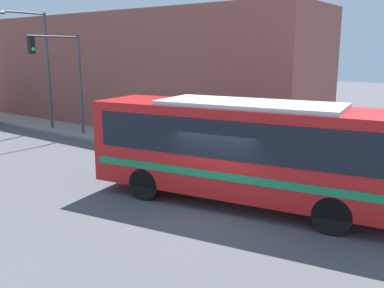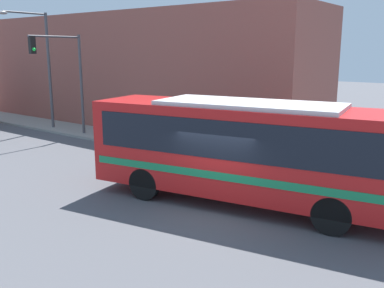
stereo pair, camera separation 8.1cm
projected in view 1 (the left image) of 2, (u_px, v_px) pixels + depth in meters
The scene contains 8 objects.
ground_plane at pixel (223, 210), 13.53m from camera, with size 120.00×120.00×0.00m, color #515156.
sidewalk at pixel (27, 122), 29.79m from camera, with size 2.63×70.00×0.14m.
building_facade at pixel (131, 70), 28.90m from camera, with size 6.00×26.06×7.24m.
city_bus at pixel (248, 146), 13.60m from camera, with size 4.21×10.71×3.38m.
fire_hydrant at pixel (234, 153), 19.00m from camera, with size 0.22×0.30×0.71m.
traffic_light_pole at pixel (64, 68), 23.70m from camera, with size 3.28×0.35×5.68m.
parking_meter at pixel (111, 124), 23.54m from camera, with size 0.14×0.14×1.22m.
street_lamp at pixel (41, 60), 26.05m from camera, with size 3.11×0.28×7.04m.
Camera 1 is at (-10.79, -6.90, 4.94)m, focal length 40.00 mm.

